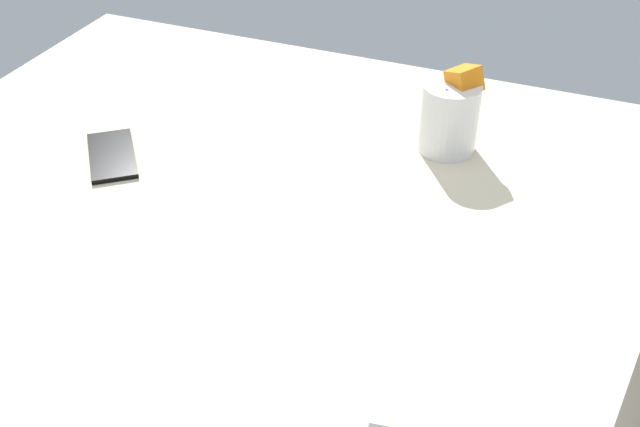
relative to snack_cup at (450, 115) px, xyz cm
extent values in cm
cylinder|color=silver|center=(0.11, -0.04, -0.37)|extent=(9.00, 9.00, 11.00)
cube|color=yellow|center=(0.80, -0.05, -2.37)|extent=(7.70, 7.63, 5.33)
cube|color=#268C33|center=(-0.67, -0.48, 0.25)|extent=(7.09, 7.31, 5.36)
cube|color=blue|center=(0.00, 0.00, 2.86)|extent=(6.10, 6.26, 4.93)
cube|color=orange|center=(-1.38, 1.32, 5.47)|extent=(6.24, 6.52, 4.98)
cube|color=black|center=(22.02, -47.03, -5.47)|extent=(15.21, 13.99, 0.80)
camera|label=1|loc=(104.80, 20.97, 58.46)|focal=43.91mm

